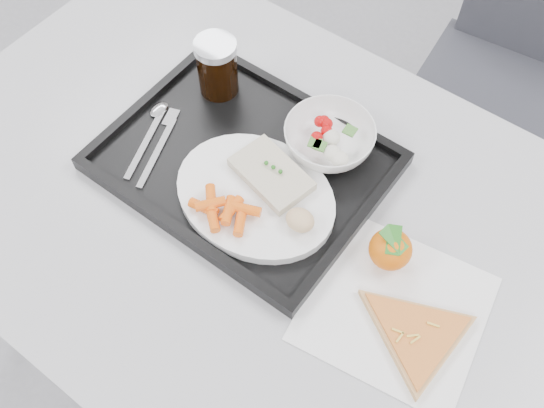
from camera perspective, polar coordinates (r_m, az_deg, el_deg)
table at (r=1.05m, az=-1.48°, el=-1.65°), size 1.20×0.80×0.75m
chair at (r=1.60m, az=22.68°, el=12.39°), size 0.46×0.46×0.93m
tray at (r=1.02m, az=-2.67°, el=3.92°), size 0.45×0.35×0.03m
dinner_plate at (r=0.96m, az=-1.57°, el=0.79°), size 0.27×0.27×0.02m
fish_fillet at (r=0.97m, az=-0.05°, el=2.85°), size 0.14×0.11×0.03m
bread_roll at (r=0.91m, az=2.66°, el=-1.51°), size 0.05×0.04×0.03m
salad_bowl at (r=1.02m, az=5.42°, el=6.19°), size 0.15×0.15×0.05m
cola_glass at (r=1.08m, az=-5.19°, el=12.81°), size 0.07×0.07×0.11m
cutlery at (r=1.07m, az=-10.90°, el=6.63°), size 0.11×0.17×0.01m
napkin at (r=0.92m, az=11.49°, el=-9.61°), size 0.28×0.27×0.00m
tangerine at (r=0.92m, az=11.08°, el=-4.19°), size 0.07×0.07×0.07m
pizza_slice at (r=0.90m, az=13.46°, el=-11.87°), size 0.22×0.22×0.02m
carrot_pile at (r=0.93m, az=-4.65°, el=-0.54°), size 0.11×0.08×0.02m
salad_contents at (r=1.00m, az=5.44°, el=5.98°), size 0.09×0.08×0.02m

